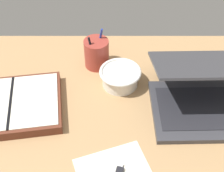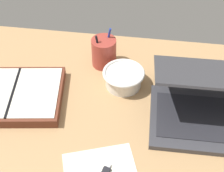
{
  "view_description": "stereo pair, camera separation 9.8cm",
  "coord_description": "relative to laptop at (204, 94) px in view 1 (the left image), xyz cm",
  "views": [
    {
      "loc": [
        2.08,
        -56.43,
        78.34
      ],
      "look_at": [
        2.07,
        13.4,
        9.0
      ],
      "focal_mm": 50.0,
      "sensor_mm": 36.0,
      "label": 1
    },
    {
      "loc": [
        11.88,
        -55.74,
        78.34
      ],
      "look_at": [
        2.07,
        13.4,
        9.0
      ],
      "focal_mm": 50.0,
      "sensor_mm": 36.0,
      "label": 2
    }
  ],
  "objects": [
    {
      "name": "pen_cup",
      "position": [
        -34.8,
        20.29,
        0.07
      ],
      "size": [
        8.92,
        8.92,
        14.62
      ],
      "color": "#9E382D",
      "rests_on": "desk_top"
    },
    {
      "name": "bowl",
      "position": [
        -26.4,
        9.94,
        -1.89
      ],
      "size": [
        14.35,
        14.35,
        6.23
      ],
      "color": "silver",
      "rests_on": "desk_top"
    },
    {
      "name": "desk_top",
      "position": [
        -31.28,
        -11.57,
        -6.34
      ],
      "size": [
        140.0,
        100.0,
        2.0
      ],
      "primitive_type": "cube",
      "color": "tan",
      "rests_on": "ground"
    },
    {
      "name": "planner",
      "position": [
        -61.31,
        -1.71,
        -3.58
      ],
      "size": [
        34.58,
        29.03,
        3.7
      ],
      "rotation": [
        0.0,
        0.0,
        0.15
      ],
      "color": "brown",
      "rests_on": "desk_top"
    },
    {
      "name": "laptop",
      "position": [
        0.0,
        0.0,
        0.0
      ],
      "size": [
        33.55,
        32.71,
        18.31
      ],
      "rotation": [
        0.0,
        0.0,
        0.02
      ],
      "color": "#38383D",
      "rests_on": "desk_top"
    }
  ]
}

